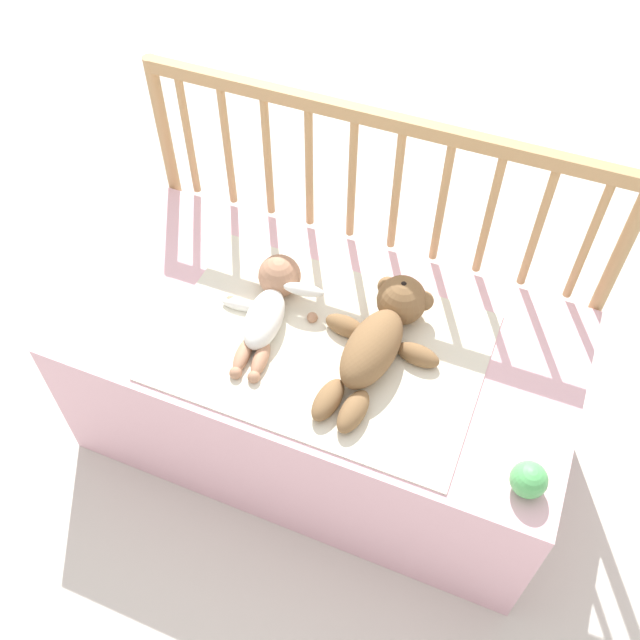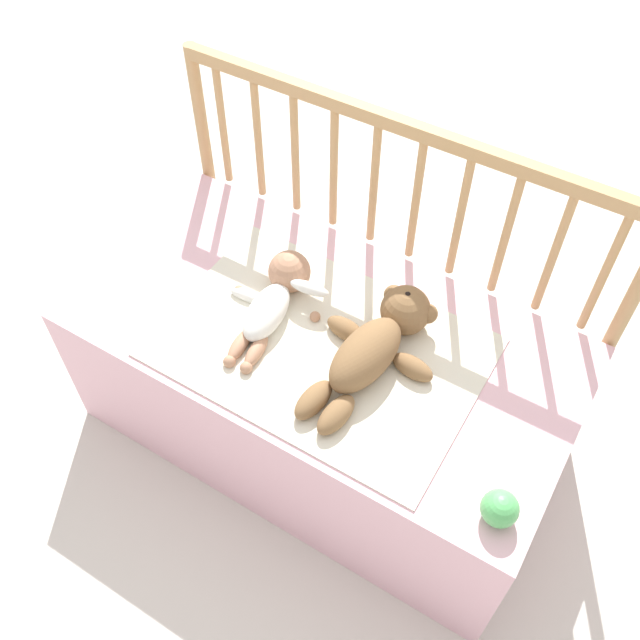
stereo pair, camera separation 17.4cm
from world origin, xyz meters
name	(u,v)px [view 1 (the left image)]	position (x,y,z in m)	size (l,w,h in m)	color
ground_plane	(322,427)	(0.00, 0.00, 0.00)	(12.00, 12.00, 0.00)	silver
crib_mattress	(322,383)	(0.00, 0.00, 0.24)	(1.29, 0.67, 0.47)	#EDB7C6
crib_rail	(373,197)	(0.00, 0.36, 0.63)	(1.29, 0.04, 0.89)	tan
blanket	(323,347)	(0.02, -0.05, 0.48)	(0.78, 0.53, 0.01)	silver
teddy_bear	(380,337)	(0.15, 0.00, 0.53)	(0.31, 0.46, 0.13)	olive
baby	(270,303)	(-0.14, 0.00, 0.52)	(0.26, 0.36, 0.11)	white
toy_ball	(529,480)	(0.56, -0.23, 0.51)	(0.08, 0.08, 0.08)	#59BF66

